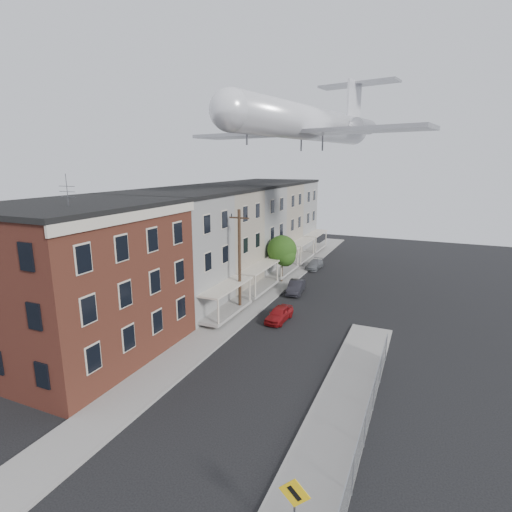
{
  "coord_description": "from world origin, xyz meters",
  "views": [
    {
      "loc": [
        8.8,
        -11.51,
        12.72
      ],
      "look_at": [
        0.02,
        8.62,
        7.59
      ],
      "focal_mm": 28.0,
      "sensor_mm": 36.0,
      "label": 1
    }
  ],
  "objects": [
    {
      "name": "ground",
      "position": [
        0.0,
        0.0,
        0.0
      ],
      "size": [
        120.0,
        120.0,
        0.0
      ],
      "primitive_type": "plane",
      "color": "black",
      "rests_on": "ground"
    },
    {
      "name": "sidewalk_left",
      "position": [
        -5.5,
        24.0,
        0.06
      ],
      "size": [
        3.0,
        62.0,
        0.12
      ],
      "primitive_type": "cube",
      "color": "gray",
      "rests_on": "ground"
    },
    {
      "name": "sidewalk_right",
      "position": [
        5.5,
        6.0,
        0.06
      ],
      "size": [
        3.0,
        26.0,
        0.12
      ],
      "primitive_type": "cube",
      "color": "gray",
      "rests_on": "ground"
    },
    {
      "name": "curb_left",
      "position": [
        -4.05,
        24.0,
        0.07
      ],
      "size": [
        0.15,
        62.0,
        0.14
      ],
      "primitive_type": "cube",
      "color": "gray",
      "rests_on": "ground"
    },
    {
      "name": "curb_right",
      "position": [
        4.05,
        6.0,
        0.07
      ],
      "size": [
        0.15,
        26.0,
        0.14
      ],
      "primitive_type": "cube",
      "color": "gray",
      "rests_on": "ground"
    },
    {
      "name": "corner_building",
      "position": [
        -12.0,
        7.0,
        5.16
      ],
      "size": [
        10.31,
        12.3,
        12.15
      ],
      "color": "#3A1612",
      "rests_on": "ground"
    },
    {
      "name": "row_house_a",
      "position": [
        -11.96,
        16.5,
        5.13
      ],
      "size": [
        11.98,
        7.0,
        10.3
      ],
      "color": "slate",
      "rests_on": "ground"
    },
    {
      "name": "row_house_b",
      "position": [
        -11.96,
        23.5,
        5.13
      ],
      "size": [
        11.98,
        7.0,
        10.3
      ],
      "color": "gray",
      "rests_on": "ground"
    },
    {
      "name": "row_house_c",
      "position": [
        -11.96,
        30.5,
        5.13
      ],
      "size": [
        11.98,
        7.0,
        10.3
      ],
      "color": "slate",
      "rests_on": "ground"
    },
    {
      "name": "row_house_d",
      "position": [
        -11.96,
        37.5,
        5.13
      ],
      "size": [
        11.98,
        7.0,
        10.3
      ],
      "color": "gray",
      "rests_on": "ground"
    },
    {
      "name": "row_house_e",
      "position": [
        -11.96,
        44.5,
        5.13
      ],
      "size": [
        11.98,
        7.0,
        10.3
      ],
      "color": "slate",
      "rests_on": "ground"
    },
    {
      "name": "chainlink_fence",
      "position": [
        7.0,
        5.0,
        1.0
      ],
      "size": [
        0.06,
        18.06,
        1.9
      ],
      "color": "gray",
      "rests_on": "ground"
    },
    {
      "name": "warning_sign",
      "position": [
        5.6,
        -1.03,
        1.88
      ],
      "size": [
        1.1,
        0.11,
        2.8
      ],
      "color": "#515156",
      "rests_on": "ground"
    },
    {
      "name": "utility_pole",
      "position": [
        -5.6,
        18.0,
        4.67
      ],
      "size": [
        1.8,
        0.26,
        9.0
      ],
      "color": "black",
      "rests_on": "ground"
    },
    {
      "name": "street_tree",
      "position": [
        -5.27,
        27.92,
        3.45
      ],
      "size": [
        3.22,
        3.2,
        5.2
      ],
      "color": "black",
      "rests_on": "ground"
    },
    {
      "name": "car_near",
      "position": [
        -1.8,
        17.55,
        0.61
      ],
      "size": [
        1.6,
        3.63,
        1.22
      ],
      "primitive_type": "imported",
      "rotation": [
        0.0,
        0.0,
        -0.05
      ],
      "color": "maroon",
      "rests_on": "ground"
    },
    {
      "name": "car_mid",
      "position": [
        -2.79,
        25.06,
        0.64
      ],
      "size": [
        1.8,
        4.0,
        1.27
      ],
      "primitive_type": "imported",
      "rotation": [
        0.0,
        0.0,
        0.12
      ],
      "color": "black",
      "rests_on": "ground"
    },
    {
      "name": "car_far",
      "position": [
        -3.6,
        34.93,
        0.54
      ],
      "size": [
        1.7,
        3.79,
        1.08
      ],
      "primitive_type": "imported",
      "rotation": [
        0.0,
        0.0,
        -0.05
      ],
      "color": "slate",
      "rests_on": "ground"
    },
    {
      "name": "airplane",
      "position": [
        -2.37,
        27.1,
        16.41
      ],
      "size": [
        23.49,
        26.84,
        7.72
      ],
      "color": "white",
      "rests_on": "ground"
    }
  ]
}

